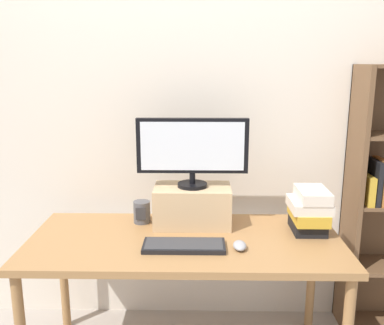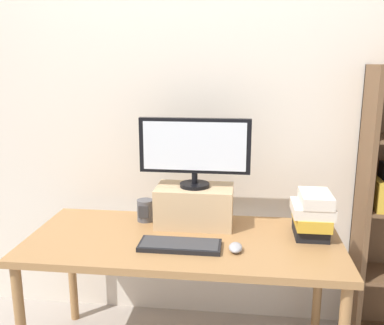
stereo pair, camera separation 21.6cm
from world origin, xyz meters
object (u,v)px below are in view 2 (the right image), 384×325
Objects in this scene: desk at (183,251)px; desk_speaker at (145,210)px; computer_monitor at (195,149)px; computer_mouse at (236,248)px; book_stack at (312,214)px; riser_box at (195,206)px; keyboard at (180,245)px.

desk is 13.04× the size of desk_speaker.
computer_monitor is 5.71× the size of computer_mouse.
computer_monitor is at bearing 171.84° from book_stack.
keyboard is (-0.03, -0.31, -0.10)m from riser_box.
computer_mouse is 0.46m from book_stack.
book_stack is at bearing 31.16° from computer_mouse.
keyboard is (0.00, -0.12, 0.08)m from desk.
computer_monitor is at bearing -90.00° from riser_box.
desk is 4.01× the size of keyboard.
desk_speaker is at bearing 138.46° from desk.
book_stack is 0.91m from desk_speaker.
book_stack is 2.17× the size of desk_speaker.
book_stack is (0.62, -0.09, 0.01)m from riser_box.
keyboard is at bearing -160.97° from book_stack.
riser_box is 1.05× the size of keyboard.
computer_monitor is (0.00, -0.00, 0.32)m from riser_box.
desk is at bearing -41.54° from desk_speaker.
keyboard is at bearing -95.96° from computer_monitor.
desk is at bearing -100.14° from computer_monitor.
book_stack is (0.65, 0.11, 0.19)m from desk.
keyboard reaches higher than desk.
book_stack is (0.38, 0.23, 0.10)m from computer_mouse.
book_stack reaches higher than riser_box.
desk_speaker is (-0.28, 0.02, -0.37)m from computer_monitor.
computer_mouse is 0.62m from desk_speaker.
computer_mouse is at bearing -24.86° from desk.
computer_monitor is 4.86× the size of desk_speaker.
computer_monitor reaches higher than desk.
computer_mouse is at bearing -1.71° from keyboard.
desk is 2.68× the size of computer_monitor.
desk is 3.83× the size of riser_box.
desk_speaker reaches higher than keyboard.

